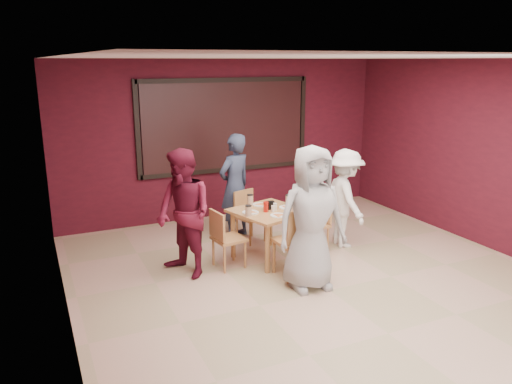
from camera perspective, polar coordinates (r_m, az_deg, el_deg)
name	(u,v)px	position (r m, az deg, el deg)	size (l,w,h in m)	color
floor	(330,290)	(6.39, 8.41, -11.04)	(7.00, 7.00, 0.00)	tan
window_blinds	(226,126)	(8.90, -3.45, 7.57)	(3.00, 0.02, 1.50)	black
dining_table	(269,216)	(7.07, 1.51, -2.74)	(1.13, 1.13, 0.87)	tan
chair_front	(297,238)	(6.49, 4.75, -5.29)	(0.49, 0.49, 0.97)	#A76241
chair_back	(248,213)	(7.84, -0.91, -2.38)	(0.48, 0.48, 0.80)	#A76241
chair_left	(224,236)	(6.81, -3.63, -5.01)	(0.45, 0.45, 0.82)	#A76241
chair_right	(318,220)	(7.50, 7.10, -3.18)	(0.43, 0.43, 0.82)	#A76241
diner_front	(311,218)	(6.13, 6.32, -3.01)	(0.88, 0.57, 1.81)	#A6A6A6
diner_back	(235,186)	(7.92, -2.44, 0.69)	(0.61, 0.40, 1.68)	#2F3A55
diner_left	(184,214)	(6.52, -8.23, -2.50)	(0.82, 0.64, 1.69)	maroon
diner_right	(345,198)	(7.66, 10.14, -0.72)	(0.97, 0.56, 1.50)	white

